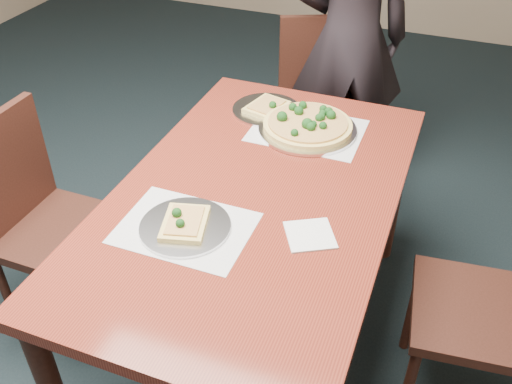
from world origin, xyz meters
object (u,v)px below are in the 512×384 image
(chair_left, at_px, (40,215))
(diner, at_px, (350,40))
(chair_right, at_px, (508,304))
(slice_plate_near, at_px, (185,225))
(dining_table, at_px, (256,213))
(chair_far, at_px, (321,100))
(pizza_pan, at_px, (308,125))
(slice_plate_far, at_px, (267,108))

(chair_left, xyz_separation_m, diner, (0.84, 1.39, 0.29))
(chair_right, height_order, slice_plate_near, chair_right)
(dining_table, height_order, chair_far, chair_far)
(dining_table, height_order, pizza_pan, pizza_pan)
(chair_right, height_order, diner, diner)
(chair_far, height_order, slice_plate_near, chair_far)
(diner, distance_m, slice_plate_far, 0.74)
(dining_table, distance_m, chair_left, 0.85)
(chair_far, xyz_separation_m, slice_plate_near, (-0.06, -1.39, 0.25))
(chair_far, height_order, chair_left, same)
(chair_far, xyz_separation_m, pizza_pan, (0.13, -0.70, 0.26))
(slice_plate_near, xyz_separation_m, slice_plate_far, (-0.02, 0.78, -0.00))
(chair_far, distance_m, chair_left, 1.48)
(slice_plate_near, height_order, slice_plate_far, slice_plate_near)
(chair_left, bearing_deg, chair_far, -29.89)
(dining_table, relative_size, chair_far, 1.65)
(pizza_pan, relative_size, slice_plate_near, 1.35)
(dining_table, distance_m, chair_far, 1.15)
(chair_far, height_order, pizza_pan, chair_far)
(diner, height_order, slice_plate_near, diner)
(pizza_pan, bearing_deg, chair_far, 100.18)
(dining_table, distance_m, chair_right, 0.86)
(diner, xyz_separation_m, slice_plate_far, (-0.17, -0.72, -0.05))
(chair_left, height_order, pizza_pan, chair_left)
(chair_far, relative_size, diner, 0.56)
(chair_left, xyz_separation_m, pizza_pan, (0.87, 0.58, 0.26))
(chair_right, distance_m, diner, 1.51)
(chair_right, xyz_separation_m, slice_plate_far, (-1.01, 0.50, 0.25))
(chair_right, bearing_deg, diner, -151.79)
(chair_right, xyz_separation_m, diner, (-0.84, 1.22, 0.29))
(chair_right, distance_m, slice_plate_near, 1.05)
(slice_plate_near, relative_size, slice_plate_far, 1.00)
(dining_table, relative_size, diner, 0.93)
(dining_table, relative_size, slice_plate_near, 5.36)
(pizza_pan, distance_m, slice_plate_near, 0.71)
(chair_far, distance_m, slice_plate_near, 1.41)
(chair_left, bearing_deg, pizza_pan, -55.93)
(chair_left, relative_size, pizza_pan, 2.40)
(chair_right, distance_m, pizza_pan, 0.94)
(chair_right, bearing_deg, chair_left, -90.63)
(pizza_pan, bearing_deg, dining_table, -95.67)
(slice_plate_near, bearing_deg, slice_plate_far, 91.44)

